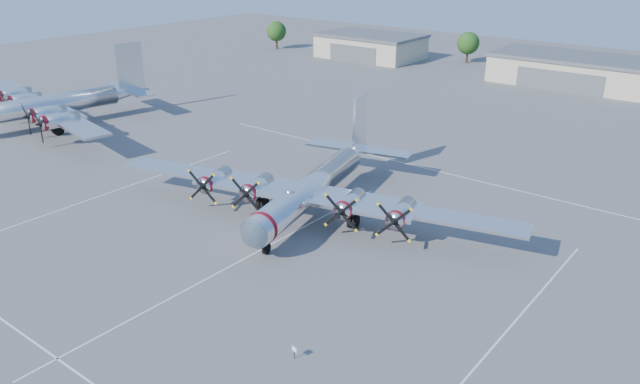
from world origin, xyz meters
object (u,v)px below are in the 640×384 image
Objects in this scene: tree_far_west at (276,31)px; bomber_west at (59,125)px; main_bomber_b29 at (314,212)px; hangar_center at (572,70)px; tree_west at (468,43)px; info_placard at (294,351)px; hangar_west at (370,46)px.

tree_far_west is 72.90m from bomber_west.
tree_far_west is at bearing 120.50° from main_bomber_b29.
main_bomber_b29 is (-1.42, -75.10, -2.71)m from hangar_center.
tree_west reaches higher than info_placard.
tree_far_west reaches higher than hangar_center.
bomber_west is (-5.28, -74.02, -2.71)m from hangar_west.
main_bomber_b29 is at bearing 134.66° from info_placard.
hangar_west is 3.40× the size of tree_far_west.
tree_west is (-25.00, 8.04, 1.51)m from hangar_center.
bomber_west is at bearing 171.28° from info_placard.
hangar_west is 0.55× the size of bomber_west.
hangar_center is 75.17m from main_bomber_b29.
hangar_west is 74.26m from bomber_west.
main_bomber_b29 is at bearing -59.87° from hangar_west.
tree_far_west reaches higher than main_bomber_b29.
tree_far_west is 122.24m from info_placard.
info_placard is (37.24, -102.36, -3.59)m from tree_west.
info_placard is (62.51, -20.31, 0.63)m from bomber_west.
tree_far_west is at bearing -170.99° from hangar_west.
hangar_center is at bearing -17.82° from tree_west.
hangar_west reaches higher than info_placard.
main_bomber_b29 is at bearing 9.54° from bomber_west.
main_bomber_b29 is (23.58, -83.14, -4.22)m from tree_west.
hangar_west is 3.40× the size of tree_west.
bomber_west reaches higher than info_placard.
hangar_center is 0.68× the size of main_bomber_b29.
tree_west is at bearing 83.70° from bomber_west.
tree_far_west reaches higher than info_placard.
hangar_west is at bearing 180.00° from hangar_center.
tree_west reaches higher than hangar_center.
tree_west is at bearing 119.27° from info_placard.
tree_west is at bearing 162.18° from hangar_center.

